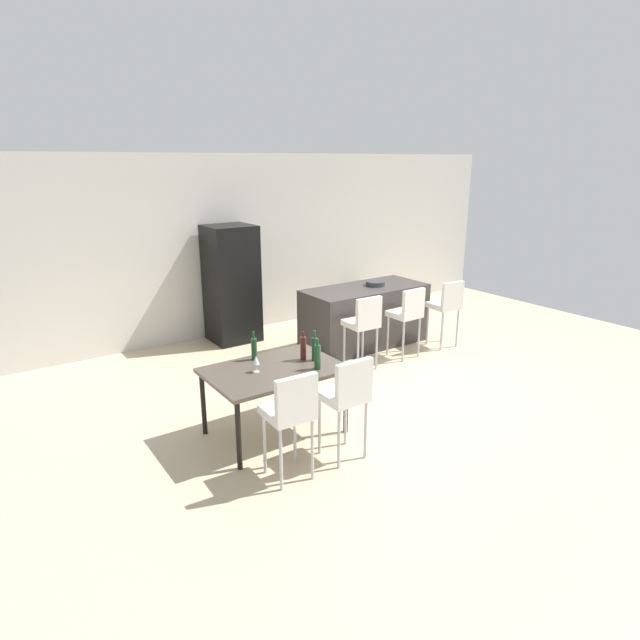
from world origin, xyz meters
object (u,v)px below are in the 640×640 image
object	(u,v)px
kitchen_island	(365,316)
dining_table	(274,374)
dining_chair_far	(347,393)
wine_bottle_left	(303,348)
bar_chair_right	(447,303)
wine_bottle_middle	(317,357)
refrigerator	(232,284)
fruit_bowl	(375,283)
wine_bottle_near	(254,349)
bar_chair_left	(364,321)
bar_chair_middle	(408,312)
potted_plant	(367,295)
dining_chair_near	(291,410)
wine_bottle_right	(315,349)
wine_glass_far	(256,360)

from	to	relation	value
kitchen_island	dining_table	world-z (taller)	kitchen_island
dining_chair_far	wine_bottle_left	distance (m)	0.89
bar_chair_right	wine_bottle_middle	world-z (taller)	wine_bottle_middle
refrigerator	fruit_bowl	distance (m)	2.26
bar_chair_right	wine_bottle_near	bearing A→B (deg)	-171.55
bar_chair_left	wine_bottle_left	distance (m)	1.74
bar_chair_left	bar_chair_right	xyz separation A→B (m)	(1.64, 0.00, 0.00)
bar_chair_middle	dining_chair_far	world-z (taller)	same
bar_chair_left	bar_chair_right	distance (m)	1.64
potted_plant	fruit_bowl	bearing A→B (deg)	-125.40
dining_chair_near	wine_bottle_right	world-z (taller)	wine_bottle_right
kitchen_island	fruit_bowl	xyz separation A→B (m)	(0.20, -0.00, 0.50)
kitchen_island	fruit_bowl	bearing A→B (deg)	-0.36
wine_bottle_near	bar_chair_middle	bearing A→B (deg)	10.90
refrigerator	bar_chair_right	bearing A→B (deg)	-40.75
wine_bottle_middle	bar_chair_left	bearing A→B (deg)	36.39
bar_chair_right	wine_bottle_left	distance (m)	3.27
wine_bottle_left	wine_glass_far	bearing A→B (deg)	-177.97
bar_chair_left	wine_bottle_middle	distance (m)	1.93
bar_chair_right	refrigerator	world-z (taller)	refrigerator
dining_chair_near	refrigerator	distance (m)	4.11
wine_bottle_right	kitchen_island	bearing A→B (deg)	39.21
dining_chair_near	wine_glass_far	size ratio (longest dim) A/B	6.03
kitchen_island	wine_glass_far	distance (m)	3.28
bar_chair_right	dining_chair_near	distance (m)	4.21
bar_chair_left	wine_bottle_left	bearing A→B (deg)	-151.31
wine_bottle_right	fruit_bowl	xyz separation A→B (m)	(2.32, 1.73, 0.08)
bar_chair_middle	potted_plant	xyz separation A→B (m)	(1.05, 2.18, -0.35)
dining_chair_far	bar_chair_right	bearing A→B (deg)	27.77
wine_bottle_left	refrigerator	xyz separation A→B (m)	(0.61, 3.02, 0.05)
kitchen_island	wine_bottle_near	bearing A→B (deg)	-153.02
bar_chair_middle	dining_chair_near	bearing A→B (deg)	-150.69
dining_chair_near	wine_bottle_middle	xyz separation A→B (m)	(0.67, 0.56, 0.18)
dining_table	wine_bottle_middle	distance (m)	0.49
kitchen_island	dining_chair_far	distance (m)	3.41
dining_chair_far	wine_bottle_left	xyz separation A→B (m)	(0.08, 0.87, 0.17)
wine_bottle_near	bar_chair_left	bearing A→B (deg)	15.27
bar_chair_middle	refrigerator	bearing A→B (deg)	128.15
dining_chair_far	refrigerator	world-z (taller)	refrigerator
bar_chair_middle	wine_bottle_middle	distance (m)	2.63
kitchen_island	dining_chair_near	bearing A→B (deg)	-139.15
dining_chair_far	wine_glass_far	bearing A→B (deg)	120.53
dining_table	dining_chair_far	xyz separation A→B (m)	(0.31, -0.83, 0.02)
wine_bottle_left	wine_bottle_near	distance (m)	0.53
bar_chair_right	wine_bottle_left	xyz separation A→B (m)	(-3.15, -0.83, 0.17)
dining_table	wine_glass_far	world-z (taller)	wine_glass_far
wine_glass_far	fruit_bowl	bearing A→B (deg)	29.10
fruit_bowl	wine_bottle_left	bearing A→B (deg)	-145.69
dining_chair_near	dining_chair_far	size ratio (longest dim) A/B	1.00
kitchen_island	bar_chair_middle	distance (m)	0.86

